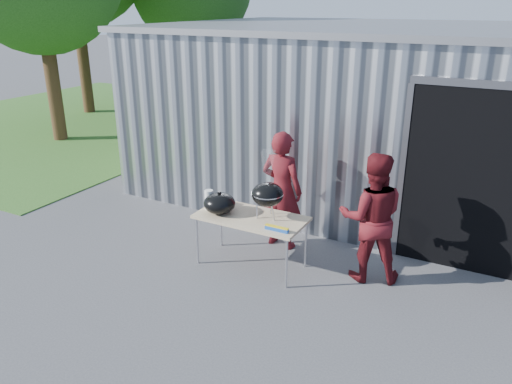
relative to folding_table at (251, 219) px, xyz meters
The scene contains 11 objects.
ground 0.89m from the folding_table, 132.67° to the right, with size 80.00×80.00×0.00m, color #434346.
building 4.30m from the folding_table, 82.55° to the left, with size 8.20×6.20×3.10m.
grass_patch 10.94m from the folding_table, 149.13° to the left, with size 10.00×12.00×0.02m, color #2D591E.
folding_table is the anchor object (origin of this frame).
kettle_grill 0.51m from the folding_table, 18.56° to the left, with size 0.44×0.44×0.94m.
grill_lid 0.49m from the folding_table, 167.24° to the right, with size 0.44×0.44×0.32m.
paper_towels 0.67m from the folding_table, behind, with size 0.12×0.12×0.28m, color white.
white_tub 0.58m from the folding_table, 163.54° to the left, with size 0.20×0.15×0.10m, color white.
foil_box 0.57m from the folding_table, 26.08° to the right, with size 0.32×0.05×0.06m.
person_cook 0.79m from the folding_table, 83.05° to the left, with size 0.65×0.43×1.78m, color #581117.
person_bystander 1.61m from the folding_table, 16.60° to the left, with size 0.85×0.66×1.75m, color #581117.
Camera 1 is at (3.38, -5.07, 3.49)m, focal length 35.00 mm.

